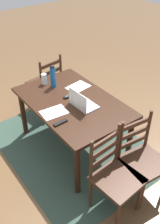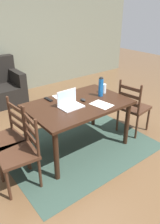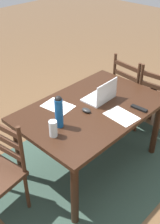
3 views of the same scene
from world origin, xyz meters
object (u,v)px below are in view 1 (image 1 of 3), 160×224
object	(u,v)px
chair_right_near	(46,83)
laptop	(81,103)
chair_left_near	(142,160)
computer_mouse	(67,96)
drinking_glass	(44,79)
tv_remote	(61,123)
chair_left_far	(115,177)
dining_table	(72,107)
water_bottle	(53,76)

from	to	relation	value
chair_right_near	laptop	size ratio (longest dim) A/B	2.90
chair_left_near	computer_mouse	bearing A→B (deg)	10.72
laptop	drinking_glass	size ratio (longest dim) A/B	2.22
chair_left_near	drinking_glass	bearing A→B (deg)	9.30
tv_remote	chair_left_far	bearing A→B (deg)	-170.43
drinking_glass	computer_mouse	size ratio (longest dim) A/B	1.48
dining_table	computer_mouse	bearing A→B (deg)	9.53
chair_right_near	computer_mouse	bearing A→B (deg)	166.92
dining_table	computer_mouse	xyz separation A→B (m)	(0.10, 0.02, 0.11)
chair_left_far	laptop	world-z (taller)	laptop
water_bottle	computer_mouse	distance (m)	0.36
computer_mouse	tv_remote	bearing A→B (deg)	136.70
dining_table	drinking_glass	size ratio (longest dim) A/B	9.91
chair_right_near	laptop	xyz separation A→B (m)	(-1.19, 0.18, 0.35)
chair_right_near	tv_remote	size ratio (longest dim) A/B	5.59
laptop	chair_right_near	bearing A→B (deg)	-8.66
chair_right_near	water_bottle	world-z (taller)	water_bottle
laptop	water_bottle	distance (m)	0.61
drinking_glass	chair_left_far	bearing A→B (deg)	175.27
chair_left_far	tv_remote	bearing A→B (deg)	12.64
drinking_glass	tv_remote	distance (m)	0.90
chair_right_near	laptop	world-z (taller)	laptop
chair_left_far	tv_remote	distance (m)	0.81
dining_table	chair_left_far	world-z (taller)	chair_left_far
laptop	water_bottle	bearing A→B (deg)	1.86
chair_left_far	chair_left_near	distance (m)	0.39
chair_right_near	laptop	distance (m)	1.25
dining_table	chair_right_near	distance (m)	1.06
chair_right_near	dining_table	bearing A→B (deg)	169.08
computer_mouse	laptop	bearing A→B (deg)	-175.09
drinking_glass	chair_right_near	bearing A→B (deg)	-29.69
chair_left_far	computer_mouse	distance (m)	1.18
chair_left_far	drinking_glass	size ratio (longest dim) A/B	6.44
chair_left_near	dining_table	bearing A→B (deg)	10.84
chair_right_near	tv_remote	bearing A→B (deg)	157.00
chair_left_near	water_bottle	size ratio (longest dim) A/B	3.07
dining_table	water_bottle	bearing A→B (deg)	0.52
water_bottle	tv_remote	size ratio (longest dim) A/B	1.82
computer_mouse	drinking_glass	bearing A→B (deg)	3.85
chair_left_far	chair_right_near	size ratio (longest dim) A/B	1.00
laptop	drinking_glass	bearing A→B (deg)	6.20
chair_left_far	computer_mouse	bearing A→B (deg)	-9.03
chair_left_far	water_bottle	distance (m)	1.54
chair_left_far	water_bottle	world-z (taller)	water_bottle
dining_table	tv_remote	world-z (taller)	tv_remote
chair_left_far	chair_left_near	size ratio (longest dim) A/B	1.00
dining_table	chair_left_near	xyz separation A→B (m)	(-1.02, -0.20, -0.20)
chair_left_far	water_bottle	bearing A→B (deg)	-7.48
tv_remote	water_bottle	bearing A→B (deg)	-29.22
chair_right_near	computer_mouse	xyz separation A→B (m)	(-0.92, 0.21, 0.31)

